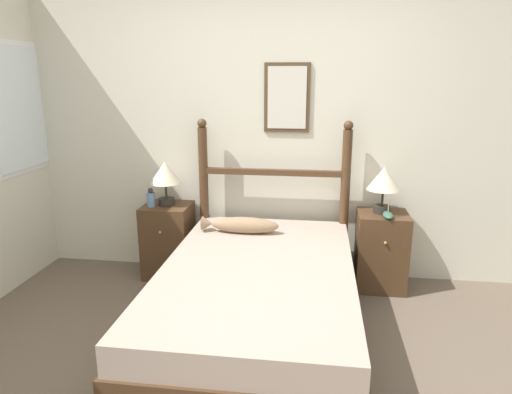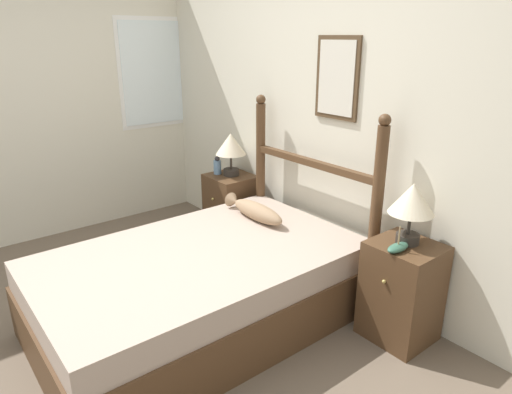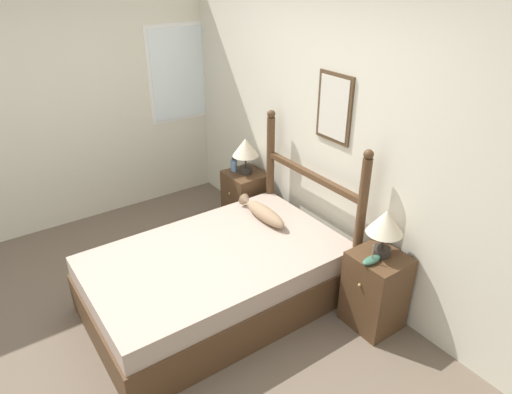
{
  "view_description": "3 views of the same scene",
  "coord_description": "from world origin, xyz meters",
  "px_view_note": "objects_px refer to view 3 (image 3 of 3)",
  "views": [
    {
      "loc": [
        0.41,
        -2.22,
        1.75
      ],
      "look_at": [
        -0.01,
        0.91,
        0.91
      ],
      "focal_mm": 32.0,
      "sensor_mm": 36.0,
      "label": 1
    },
    {
      "loc": [
        2.37,
        -0.81,
        1.86
      ],
      "look_at": [
        0.07,
        1.02,
        0.81
      ],
      "focal_mm": 32.0,
      "sensor_mm": 36.0,
      "label": 2
    },
    {
      "loc": [
        2.77,
        -0.94,
        2.66
      ],
      "look_at": [
        -0.03,
        1.02,
        0.87
      ],
      "focal_mm": 32.0,
      "sensor_mm": 36.0,
      "label": 3
    }
  ],
  "objects_px": {
    "nightstand_left": "(245,200)",
    "table_lamp_left": "(245,149)",
    "model_boat": "(371,260)",
    "nightstand_right": "(375,290)",
    "fish_pillow": "(263,212)",
    "bed": "(217,278)",
    "bottle": "(234,164)",
    "table_lamp_right": "(385,224)"
  },
  "relations": [
    {
      "from": "nightstand_left",
      "to": "table_lamp_right",
      "type": "relative_size",
      "value": 1.7
    },
    {
      "from": "table_lamp_left",
      "to": "model_boat",
      "type": "relative_size",
      "value": 2.21
    },
    {
      "from": "table_lamp_left",
      "to": "table_lamp_right",
      "type": "bearing_deg",
      "value": 0.36
    },
    {
      "from": "table_lamp_right",
      "to": "fish_pillow",
      "type": "height_order",
      "value": "table_lamp_right"
    },
    {
      "from": "nightstand_right",
      "to": "table_lamp_left",
      "type": "bearing_deg",
      "value": 179.75
    },
    {
      "from": "nightstand_left",
      "to": "table_lamp_left",
      "type": "bearing_deg",
      "value": 92.51
    },
    {
      "from": "bottle",
      "to": "fish_pillow",
      "type": "xyz_separation_m",
      "value": [
        0.82,
        -0.21,
        -0.13
      ]
    },
    {
      "from": "bed",
      "to": "fish_pillow",
      "type": "relative_size",
      "value": 3.37
    },
    {
      "from": "bed",
      "to": "table_lamp_right",
      "type": "xyz_separation_m",
      "value": [
        0.91,
        0.93,
        0.66
      ]
    },
    {
      "from": "bed",
      "to": "fish_pillow",
      "type": "xyz_separation_m",
      "value": [
        -0.22,
        0.64,
        0.33
      ]
    },
    {
      "from": "bed",
      "to": "table_lamp_left",
      "type": "distance_m",
      "value": 1.46
    },
    {
      "from": "nightstand_right",
      "to": "fish_pillow",
      "type": "distance_m",
      "value": 1.21
    },
    {
      "from": "table_lamp_right",
      "to": "model_boat",
      "type": "xyz_separation_m",
      "value": [
        0.03,
        -0.14,
        -0.25
      ]
    },
    {
      "from": "table_lamp_right",
      "to": "fish_pillow",
      "type": "distance_m",
      "value": 1.21
    },
    {
      "from": "nightstand_right",
      "to": "fish_pillow",
      "type": "bearing_deg",
      "value": -166.37
    },
    {
      "from": "bottle",
      "to": "fish_pillow",
      "type": "height_order",
      "value": "bottle"
    },
    {
      "from": "bed",
      "to": "nightstand_right",
      "type": "bearing_deg",
      "value": 44.58
    },
    {
      "from": "bed",
      "to": "nightstand_left",
      "type": "height_order",
      "value": "nightstand_left"
    },
    {
      "from": "bed",
      "to": "bottle",
      "type": "distance_m",
      "value": 1.42
    },
    {
      "from": "bed",
      "to": "table_lamp_left",
      "type": "xyz_separation_m",
      "value": [
        -0.93,
        0.92,
        0.66
      ]
    },
    {
      "from": "table_lamp_left",
      "to": "bottle",
      "type": "relative_size",
      "value": 2.3
    },
    {
      "from": "nightstand_right",
      "to": "nightstand_left",
      "type": "bearing_deg",
      "value": 180.0
    },
    {
      "from": "table_lamp_right",
      "to": "bottle",
      "type": "xyz_separation_m",
      "value": [
        -1.95,
        -0.08,
        -0.2
      ]
    },
    {
      "from": "nightstand_right",
      "to": "table_lamp_right",
      "type": "height_order",
      "value": "table_lamp_right"
    },
    {
      "from": "bottle",
      "to": "model_boat",
      "type": "bearing_deg",
      "value": -1.63
    },
    {
      "from": "nightstand_left",
      "to": "table_lamp_left",
      "type": "distance_m",
      "value": 0.6
    },
    {
      "from": "nightstand_left",
      "to": "fish_pillow",
      "type": "distance_m",
      "value": 0.81
    },
    {
      "from": "fish_pillow",
      "to": "nightstand_right",
      "type": "bearing_deg",
      "value": 13.63
    },
    {
      "from": "nightstand_right",
      "to": "bottle",
      "type": "xyz_separation_m",
      "value": [
        -1.97,
        -0.07,
        0.4
      ]
    },
    {
      "from": "nightstand_left",
      "to": "fish_pillow",
      "type": "xyz_separation_m",
      "value": [
        0.71,
        -0.28,
        0.27
      ]
    },
    {
      "from": "bed",
      "to": "nightstand_left",
      "type": "relative_size",
      "value": 3.2
    },
    {
      "from": "nightstand_right",
      "to": "fish_pillow",
      "type": "relative_size",
      "value": 1.05
    },
    {
      "from": "nightstand_left",
      "to": "nightstand_right",
      "type": "xyz_separation_m",
      "value": [
        1.85,
        0.0,
        0.0
      ]
    },
    {
      "from": "table_lamp_right",
      "to": "model_boat",
      "type": "relative_size",
      "value": 2.21
    },
    {
      "from": "bed",
      "to": "nightstand_left",
      "type": "xyz_separation_m",
      "value": [
        -0.93,
        0.91,
        0.07
      ]
    },
    {
      "from": "bed",
      "to": "nightstand_left",
      "type": "bearing_deg",
      "value": 135.42
    },
    {
      "from": "bed",
      "to": "table_lamp_right",
      "type": "height_order",
      "value": "table_lamp_right"
    },
    {
      "from": "bottle",
      "to": "bed",
      "type": "bearing_deg",
      "value": -39.17
    },
    {
      "from": "table_lamp_right",
      "to": "bottle",
      "type": "bearing_deg",
      "value": -177.52
    },
    {
      "from": "table_lamp_left",
      "to": "table_lamp_right",
      "type": "height_order",
      "value": "same"
    },
    {
      "from": "model_boat",
      "to": "nightstand_right",
      "type": "bearing_deg",
      "value": 97.43
    },
    {
      "from": "table_lamp_right",
      "to": "nightstand_right",
      "type": "bearing_deg",
      "value": -51.67
    }
  ]
}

